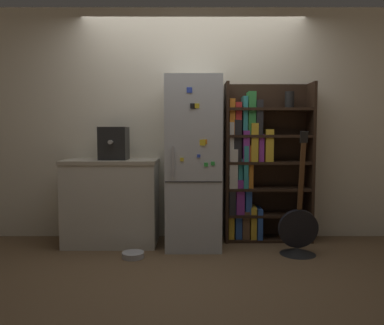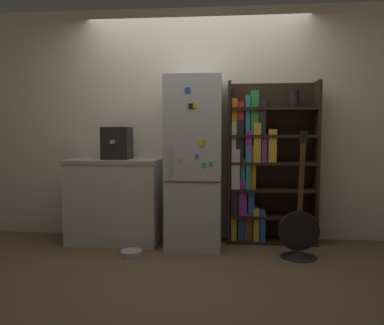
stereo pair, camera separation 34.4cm
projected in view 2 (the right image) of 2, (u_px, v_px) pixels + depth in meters
The scene contains 8 objects.
ground_plane at pixel (194, 248), 3.91m from camera, with size 16.00×16.00×0.00m, color brown.
wall_back at pixel (197, 124), 4.29m from camera, with size 8.00×0.05×2.60m.
refrigerator at pixel (195, 163), 3.97m from camera, with size 0.57×0.68×1.77m.
bookshelf at pixel (259, 166), 4.11m from camera, with size 0.96×0.30×1.75m.
kitchen_counter at pixel (115, 200), 4.13m from camera, with size 0.99×0.57×0.92m.
espresso_machine at pixel (117, 143), 4.07m from camera, with size 0.29×0.34×0.35m.
guitar at pixel (299, 240), 3.61m from camera, with size 0.39×0.35×1.22m.
pet_bowl at pixel (131, 253), 3.66m from camera, with size 0.21×0.21×0.05m.
Camera 2 is at (0.33, -3.82, 1.20)m, focal length 35.00 mm.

